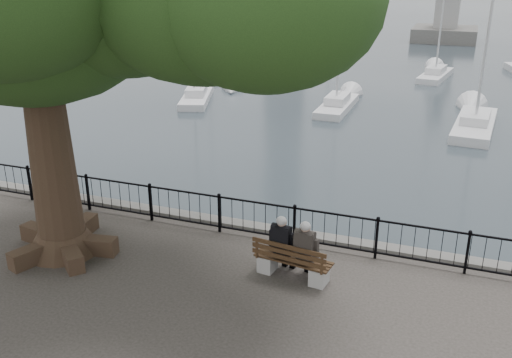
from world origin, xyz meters
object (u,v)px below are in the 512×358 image
at_px(person_right, 307,252).
at_px(bench, 292,265).
at_px(lion_monument, 446,18).
at_px(person_left, 284,246).

bearing_deg(person_right, bench, -168.98).
distance_m(bench, lion_monument, 48.97).
distance_m(bench, person_left, 0.45).
relative_size(person_right, lion_monument, 0.17).
xyz_separation_m(bench, lion_monument, (0.59, 48.96, 0.88)).
relative_size(bench, lion_monument, 0.20).
relative_size(bench, person_right, 1.23).
height_order(person_right, lion_monument, lion_monument).
bearing_deg(lion_monument, person_right, -90.33).
distance_m(bench, person_right, 0.47).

